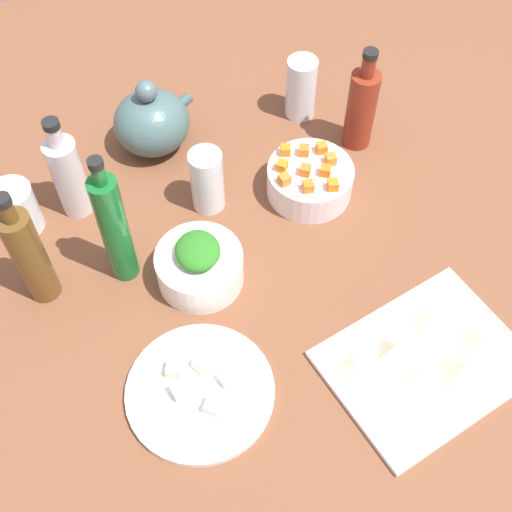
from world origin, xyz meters
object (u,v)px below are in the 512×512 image
bottle_1 (68,175)px  bottle_3 (114,228)px  drinking_glass_0 (207,180)px  drinking_glass_1 (301,88)px  plate_tofu (200,392)px  bowl_carrots (310,181)px  bottle_2 (361,107)px  drinking_glass_2 (16,209)px  teapot (152,122)px  bowl_greens (200,267)px  bottle_0 (29,255)px  cutting_board (425,363)px

bottle_1 → bottle_3: 17.20cm
drinking_glass_0 → drinking_glass_1: size_ratio=0.98×
plate_tofu → drinking_glass_1: (45.67, 42.33, 5.72)cm
plate_tofu → drinking_glass_1: bearing=42.8°
bowl_carrots → bottle_2: size_ratio=0.73×
bottle_2 → bottle_3: size_ratio=0.79×
bowl_carrots → drinking_glass_2: bearing=157.5°
drinking_glass_2 → bottle_3: bearing=-57.7°
bowl_carrots → drinking_glass_1: size_ratio=1.21×
teapot → bottle_3: 29.55cm
bowl_greens → teapot: 32.26cm
drinking_glass_0 → drinking_glass_1: (26.85, 11.08, 0.14)cm
plate_tofu → bowl_greens: (9.89, 17.88, 2.58)cm
drinking_glass_1 → drinking_glass_0: bearing=-157.6°
bowl_greens → bottle_0: (-22.90, 11.17, 6.94)cm
bowl_carrots → teapot: teapot is taller
bottle_2 → drinking_glass_1: size_ratio=1.67×
plate_tofu → bowl_carrots: bowl_carrots is taller
drinking_glass_0 → drinking_glass_1: bearing=22.4°
plate_tofu → bottle_0: (-13.00, 29.05, 9.52)cm
plate_tofu → bowl_carrots: bearing=34.1°
bowl_greens → bottle_3: bottle_3 is taller
teapot → bottle_3: size_ratio=0.59×
bottle_3 → drinking_glass_0: bottle_3 is taller
cutting_board → bowl_greens: size_ratio=2.05×
teapot → bottle_0: 36.43cm
teapot → bottle_0: (-30.10, -20.13, 3.97)cm
plate_tofu → bowl_greens: size_ratio=1.56×
bottle_1 → bottle_3: (1.41, -16.85, 3.15)cm
plate_tofu → drinking_glass_0: drinking_glass_0 is taller
bottle_2 → drinking_glass_1: bottle_2 is taller
cutting_board → drinking_glass_0: drinking_glass_0 is taller
bottle_0 → bowl_carrots: bearing=-5.7°
bottle_0 → drinking_glass_0: (31.83, 2.21, -3.94)cm
bottle_0 → bottle_1: (11.53, 13.58, -1.57)cm
bottle_3 → drinking_glass_2: bearing=122.3°
bottle_3 → drinking_glass_1: bottle_3 is taller
teapot → bottle_0: bearing=-146.2°
bowl_greens → teapot: bearing=77.0°
bottle_1 → drinking_glass_0: 23.39cm
bottle_1 → bowl_carrots: bearing=-26.3°
bowl_greens → teapot: size_ratio=0.90×
plate_tofu → drinking_glass_1: drinking_glass_1 is taller
plate_tofu → bottle_3: bearing=90.1°
plate_tofu → bowl_carrots: size_ratio=1.45×
bottle_1 → bottle_2: (52.09, -12.57, 0.14)cm
teapot → bottle_1: 19.84cm
drinking_glass_1 → drinking_glass_2: drinking_glass_1 is taller
bottle_0 → drinking_glass_1: bearing=12.8°
bottle_0 → drinking_glass_2: 15.80cm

